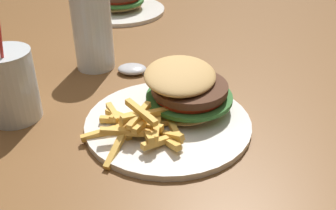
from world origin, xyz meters
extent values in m
cube|color=brown|center=(0.00, 0.00, 0.73)|extent=(1.58, 1.32, 0.03)
cylinder|color=brown|center=(0.72, 0.59, 0.36)|extent=(0.07, 0.07, 0.71)
cylinder|color=white|center=(-0.07, -0.25, 0.75)|extent=(0.26, 0.26, 0.01)
ellipsoid|color=tan|center=(-0.02, -0.25, 0.76)|extent=(0.16, 0.15, 0.02)
cylinder|color=#2D6628|center=(-0.02, -0.25, 0.78)|extent=(0.18, 0.18, 0.01)
cylinder|color=red|center=(-0.02, -0.25, 0.78)|extent=(0.14, 0.14, 0.01)
cylinder|color=#4C2D1E|center=(-0.02, -0.25, 0.79)|extent=(0.16, 0.16, 0.01)
ellipsoid|color=tan|center=(-0.03, -0.23, 0.81)|extent=(0.16, 0.15, 0.04)
cube|color=gold|center=(-0.09, -0.28, 0.76)|extent=(0.04, 0.08, 0.01)
cube|color=gold|center=(-0.12, -0.30, 0.76)|extent=(0.02, 0.06, 0.02)
cube|color=gold|center=(-0.12, -0.22, 0.77)|extent=(0.06, 0.02, 0.01)
cube|color=gold|center=(-0.12, -0.26, 0.78)|extent=(0.06, 0.03, 0.01)
cube|color=gold|center=(-0.14, -0.21, 0.76)|extent=(0.03, 0.09, 0.02)
cube|color=gold|center=(-0.13, -0.26, 0.77)|extent=(0.04, 0.05, 0.03)
cube|color=gold|center=(-0.11, -0.25, 0.77)|extent=(0.08, 0.04, 0.02)
cube|color=gold|center=(-0.12, -0.25, 0.78)|extent=(0.08, 0.02, 0.02)
cube|color=gold|center=(-0.12, -0.30, 0.76)|extent=(0.07, 0.02, 0.02)
cube|color=gold|center=(-0.12, -0.28, 0.77)|extent=(0.05, 0.05, 0.01)
cube|color=gold|center=(-0.09, -0.24, 0.77)|extent=(0.08, 0.01, 0.04)
cube|color=gold|center=(-0.15, -0.25, 0.77)|extent=(0.07, 0.05, 0.02)
cube|color=gold|center=(-0.13, -0.21, 0.77)|extent=(0.02, 0.06, 0.01)
cube|color=gold|center=(-0.13, -0.24, 0.77)|extent=(0.04, 0.09, 0.02)
cube|color=gold|center=(-0.16, -0.22, 0.76)|extent=(0.08, 0.04, 0.02)
cube|color=gold|center=(-0.13, -0.25, 0.79)|extent=(0.06, 0.03, 0.02)
cube|color=gold|center=(-0.13, -0.22, 0.76)|extent=(0.07, 0.07, 0.01)
cube|color=gold|center=(-0.11, -0.24, 0.77)|extent=(0.09, 0.01, 0.02)
cube|color=gold|center=(-0.13, -0.26, 0.77)|extent=(0.05, 0.08, 0.03)
cube|color=gold|center=(-0.11, -0.29, 0.77)|extent=(0.01, 0.06, 0.03)
cube|color=gold|center=(-0.13, -0.25, 0.79)|extent=(0.01, 0.07, 0.02)
cube|color=gold|center=(-0.18, -0.26, 0.76)|extent=(0.07, 0.05, 0.03)
cylinder|color=silver|center=(-0.04, 0.01, 0.82)|extent=(0.08, 0.08, 0.15)
cylinder|color=gold|center=(-0.04, 0.01, 0.82)|extent=(0.07, 0.07, 0.14)
cylinder|color=silver|center=(-0.24, -0.07, 0.80)|extent=(0.08, 0.08, 0.12)
cylinder|color=orange|center=(-0.24, -0.07, 0.80)|extent=(0.07, 0.07, 0.10)
cylinder|color=red|center=(-0.25, -0.09, 0.85)|extent=(0.03, 0.01, 0.21)
ellipsoid|color=silver|center=(0.00, -0.07, 0.75)|extent=(0.07, 0.07, 0.02)
cube|color=silver|center=(0.06, -0.13, 0.75)|extent=(0.10, 0.10, 0.00)
cylinder|color=white|center=(0.21, 0.26, 0.75)|extent=(0.26, 0.26, 0.01)
ellipsoid|color=tan|center=(0.21, 0.26, 0.76)|extent=(0.16, 0.14, 0.02)
cylinder|color=#2D6628|center=(0.21, 0.26, 0.78)|extent=(0.17, 0.17, 0.01)
camera|label=1|loc=(-0.42, -0.64, 1.10)|focal=42.00mm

